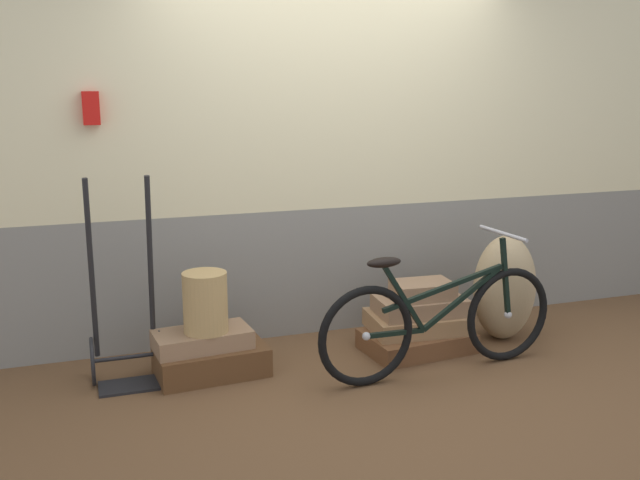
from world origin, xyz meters
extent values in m
cube|color=brown|center=(0.00, 0.00, -0.03)|extent=(9.08, 5.20, 0.06)
cube|color=gray|center=(0.00, 0.85, 0.45)|extent=(7.08, 0.20, 0.90)
cube|color=beige|center=(0.00, 0.85, 1.84)|extent=(7.08, 0.20, 1.88)
cube|color=red|center=(-1.56, 0.71, 1.62)|extent=(0.10, 0.08, 0.20)
cube|color=brown|center=(-0.97, 0.24, 0.09)|extent=(0.70, 0.44, 0.18)
cube|color=#937051|center=(-1.02, 0.25, 0.23)|extent=(0.61, 0.36, 0.11)
cube|color=brown|center=(0.42, 0.19, 0.07)|extent=(0.74, 0.52, 0.13)
cube|color=#9E754C|center=(0.42, 0.23, 0.19)|extent=(0.65, 0.48, 0.12)
cube|color=#937051|center=(0.45, 0.23, 0.30)|extent=(0.60, 0.39, 0.11)
cube|color=#937051|center=(0.46, 0.21, 0.42)|extent=(0.40, 0.29, 0.11)
cylinder|color=tan|center=(-0.99, 0.22, 0.47)|extent=(0.27, 0.27, 0.37)
torus|color=black|center=(-1.66, 0.32, 0.15)|extent=(0.02, 0.29, 0.29)
torus|color=black|center=(-1.26, 0.32, 0.15)|extent=(0.02, 0.29, 0.29)
cylinder|color=black|center=(-1.46, 0.32, 0.15)|extent=(0.40, 0.02, 0.02)
cylinder|color=black|center=(-1.63, 0.32, 0.70)|extent=(0.03, 0.18, 1.10)
cylinder|color=black|center=(-1.29, 0.32, 0.70)|extent=(0.03, 0.18, 1.10)
cube|color=black|center=(-1.46, 0.21, 0.01)|extent=(0.36, 0.22, 0.02)
ellipsoid|color=tan|center=(1.09, 0.21, 0.37)|extent=(0.45, 0.38, 0.74)
torus|color=black|center=(-0.12, -0.22, 0.31)|extent=(0.62, 0.09, 0.62)
sphere|color=#B2B2B7|center=(-0.12, -0.22, 0.31)|extent=(0.05, 0.05, 0.05)
torus|color=black|center=(0.89, -0.14, 0.31)|extent=(0.62, 0.09, 0.62)
sphere|color=#B2B2B7|center=(0.89, -0.14, 0.31)|extent=(0.05, 0.05, 0.05)
cube|color=black|center=(0.54, -0.17, 0.47)|extent=(0.57, 0.07, 0.37)
cube|color=black|center=(0.12, -0.20, 0.51)|extent=(0.30, 0.05, 0.45)
cube|color=black|center=(0.07, -0.20, 0.30)|extent=(0.39, 0.06, 0.04)
cube|color=black|center=(0.40, -0.18, 0.55)|extent=(0.84, 0.09, 0.22)
cube|color=black|center=(0.85, -0.15, 0.56)|extent=(0.11, 0.04, 0.52)
ellipsoid|color=black|center=(-0.02, -0.21, 0.75)|extent=(0.23, 0.11, 0.06)
cylinder|color=#A5A5AD|center=(0.81, -0.15, 0.85)|extent=(0.06, 0.46, 0.02)
camera|label=1|loc=(-1.66, -3.86, 1.77)|focal=39.82mm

